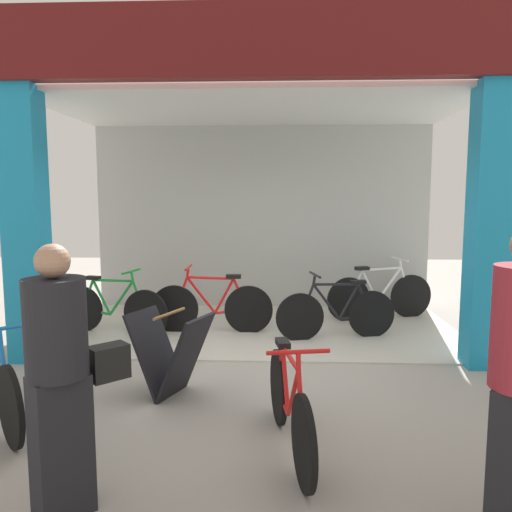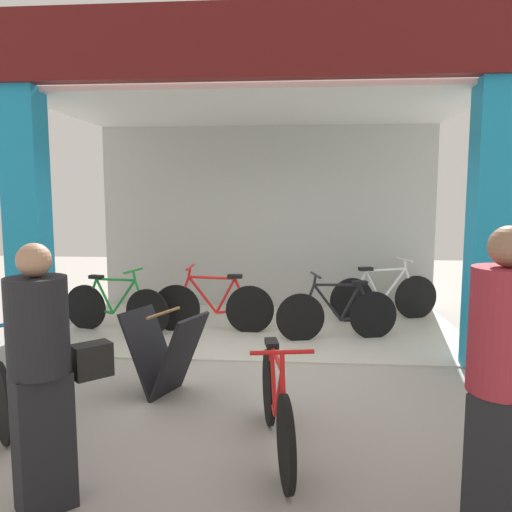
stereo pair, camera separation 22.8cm
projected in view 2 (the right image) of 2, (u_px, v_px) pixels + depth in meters
The scene contains 10 objects.
ground_plane at pixel (251, 362), 5.77m from camera, with size 19.21×19.21×0.00m, color #9E9991.
shop_facade at pixel (260, 183), 7.04m from camera, with size 5.80×3.27×3.89m.
bicycle_inside_0 at pixel (213, 306), 6.99m from camera, with size 1.71×0.47×0.94m.
bicycle_inside_1 at pixel (338, 314), 6.62m from camera, with size 1.61×0.48×0.90m.
bicycle_inside_2 at pixel (115, 307), 6.98m from camera, with size 1.62×0.52×0.91m.
bicycle_inside_3 at pixel (384, 296), 7.65m from camera, with size 1.68×0.59×0.96m.
bicycle_parked_1 at pixel (276, 406), 3.73m from camera, with size 0.44×1.58×0.88m.
sandwich_board_sign at pixel (165, 353), 4.81m from camera, with size 0.86×0.73×0.82m.
pedestrian_0 at pixel (502, 390), 2.57m from camera, with size 0.52×0.58×1.77m.
pedestrian_3 at pixel (43, 374), 2.99m from camera, with size 0.61×0.60×1.64m.
Camera 2 is at (0.51, -5.56, 1.91)m, focal length 35.10 mm.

